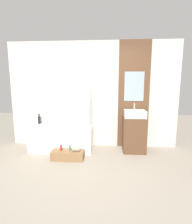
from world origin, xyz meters
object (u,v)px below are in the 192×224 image
wooden_step_bench (68,155)px  vase_tall_dark (39,120)px  vase_round_light (45,122)px  bottle_soap_primary (61,148)px  bottle_soap_secondary (70,148)px  sink (135,114)px  bathtub (62,138)px

wooden_step_bench → vase_tall_dark: bearing=139.1°
vase_round_light → bottle_soap_primary: size_ratio=0.91×
bottle_soap_primary → bottle_soap_secondary: bottle_soap_primary is taller
vase_round_light → bottle_soap_secondary: size_ratio=0.98×
vase_tall_dark → bottle_soap_primary: 1.18m
vase_tall_dark → vase_round_light: vase_tall_dark is taller
vase_round_light → bottle_soap_primary: vase_round_light is taller
sink → vase_round_light: size_ratio=3.95×
bathtub → bottle_soap_primary: bathtub is taller
sink → bathtub: bearing=-178.6°
bathtub → vase_round_light: size_ratio=11.86×
vase_tall_dark → vase_round_light: size_ratio=2.13×
vase_tall_dark → vase_round_light: bearing=-10.7°
sink → bottle_soap_primary: (-1.60, -0.59, -0.65)m
sink → bottle_soap_primary: bearing=-159.8°
wooden_step_bench → bottle_soap_secondary: bottle_soap_secondary is taller
bathtub → bottle_soap_secondary: size_ratio=11.60×
vase_round_light → bottle_soap_secondary: (0.80, -0.76, -0.39)m
bathtub → vase_round_light: vase_round_light is taller
vase_round_light → bottle_soap_secondary: vase_round_light is taller
bottle_soap_primary → vase_tall_dark: bearing=134.5°
wooden_step_bench → sink: size_ratio=1.40×
bottle_soap_secondary → bottle_soap_primary: bearing=-180.0°
wooden_step_bench → vase_round_light: vase_round_light is taller
wooden_step_bench → bottle_soap_secondary: 0.16m
vase_round_light → bathtub: bearing=-23.5°
wooden_step_bench → sink: (1.46, 0.59, 0.81)m
bathtub → vase_tall_dark: bearing=159.5°
wooden_step_bench → vase_round_light: (-0.75, 0.76, 0.54)m
bathtub → sink: (1.72, 0.04, 0.61)m
vase_round_light → bottle_soap_secondary: bearing=-43.5°
wooden_step_bench → vase_round_light: 1.19m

